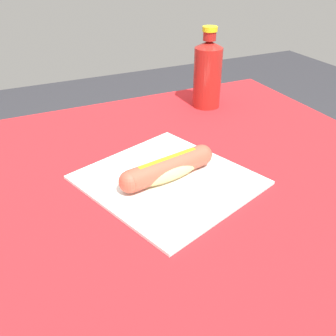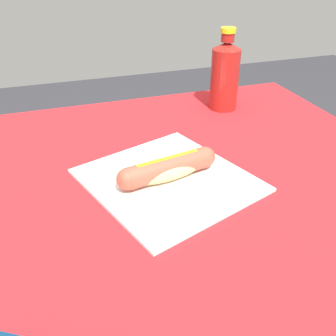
% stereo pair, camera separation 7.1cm
% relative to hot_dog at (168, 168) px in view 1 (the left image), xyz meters
% --- Properties ---
extents(dining_table, '(0.98, 0.91, 0.75)m').
position_rel_hot_dog_xyz_m(dining_table, '(0.02, -0.01, -0.17)').
color(dining_table, brown).
rests_on(dining_table, ground).
extents(paper_wrapper, '(0.36, 0.37, 0.01)m').
position_rel_hot_dog_xyz_m(paper_wrapper, '(0.00, -0.00, -0.03)').
color(paper_wrapper, white).
rests_on(paper_wrapper, dining_table).
extents(hot_dog, '(0.20, 0.08, 0.05)m').
position_rel_hot_dog_xyz_m(hot_dog, '(0.00, 0.00, 0.00)').
color(hot_dog, '#E5BC75').
rests_on(hot_dog, paper_wrapper).
extents(soda_bottle, '(0.07, 0.07, 0.21)m').
position_rel_hot_dog_xyz_m(soda_bottle, '(0.26, 0.30, 0.06)').
color(soda_bottle, maroon).
rests_on(soda_bottle, dining_table).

